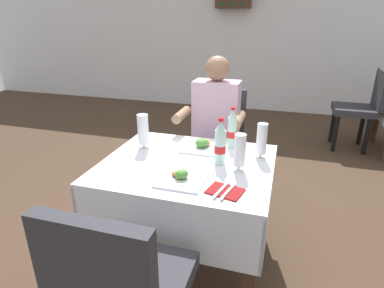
{
  "coord_description": "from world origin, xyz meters",
  "views": [
    {
      "loc": [
        0.59,
        -1.7,
        1.53
      ],
      "look_at": [
        0.07,
        0.04,
        0.8
      ],
      "focal_mm": 29.72,
      "sensor_mm": 36.0,
      "label": 1
    }
  ],
  "objects_px": {
    "beer_glass_right": "(262,140)",
    "background_chair_left": "(362,105)",
    "chair_near_camera_side": "(123,288)",
    "seated_diner_far": "(214,127)",
    "beer_glass_left": "(143,132)",
    "cola_bottle_secondary": "(220,144)",
    "napkin_cutlery_set": "(225,191)",
    "plate_near_camera": "(181,177)",
    "main_dining_table": "(187,188)",
    "beer_glass_middle": "(240,153)",
    "chair_far_diner_seat": "(216,141)",
    "cola_bottle_primary": "(232,130)",
    "plate_far_diner": "(202,145)"
  },
  "relations": [
    {
      "from": "main_dining_table",
      "to": "beer_glass_right",
      "type": "height_order",
      "value": "beer_glass_right"
    },
    {
      "from": "cola_bottle_secondary",
      "to": "beer_glass_right",
      "type": "bearing_deg",
      "value": 32.92
    },
    {
      "from": "beer_glass_right",
      "to": "beer_glass_middle",
      "type": "bearing_deg",
      "value": -115.58
    },
    {
      "from": "beer_glass_middle",
      "to": "cola_bottle_secondary",
      "type": "relative_size",
      "value": 0.78
    },
    {
      "from": "plate_near_camera",
      "to": "cola_bottle_primary",
      "type": "distance_m",
      "value": 0.57
    },
    {
      "from": "main_dining_table",
      "to": "chair_far_diner_seat",
      "type": "height_order",
      "value": "chair_far_diner_seat"
    },
    {
      "from": "seated_diner_far",
      "to": "cola_bottle_secondary",
      "type": "xyz_separation_m",
      "value": [
        0.19,
        -0.67,
        0.13
      ]
    },
    {
      "from": "beer_glass_left",
      "to": "beer_glass_right",
      "type": "xyz_separation_m",
      "value": [
        0.75,
        0.06,
        0.0
      ]
    },
    {
      "from": "seated_diner_far",
      "to": "beer_glass_right",
      "type": "relative_size",
      "value": 5.64
    },
    {
      "from": "cola_bottle_primary",
      "to": "beer_glass_right",
      "type": "bearing_deg",
      "value": -32.3
    },
    {
      "from": "main_dining_table",
      "to": "beer_glass_right",
      "type": "relative_size",
      "value": 4.5
    },
    {
      "from": "plate_far_diner",
      "to": "cola_bottle_secondary",
      "type": "bearing_deg",
      "value": -50.64
    },
    {
      "from": "beer_glass_middle",
      "to": "beer_glass_right",
      "type": "xyz_separation_m",
      "value": [
        0.1,
        0.21,
        0.01
      ]
    },
    {
      "from": "cola_bottle_secondary",
      "to": "background_chair_left",
      "type": "xyz_separation_m",
      "value": [
        1.22,
        2.42,
        -0.29
      ]
    },
    {
      "from": "seated_diner_far",
      "to": "main_dining_table",
      "type": "bearing_deg",
      "value": -90.15
    },
    {
      "from": "chair_near_camera_side",
      "to": "seated_diner_far",
      "type": "bearing_deg",
      "value": 89.93
    },
    {
      "from": "plate_near_camera",
      "to": "beer_glass_left",
      "type": "xyz_separation_m",
      "value": [
        -0.38,
        0.35,
        0.1
      ]
    },
    {
      "from": "background_chair_left",
      "to": "chair_far_diner_seat",
      "type": "bearing_deg",
      "value": -130.61
    },
    {
      "from": "cola_bottle_secondary",
      "to": "napkin_cutlery_set",
      "type": "distance_m",
      "value": 0.35
    },
    {
      "from": "cola_bottle_primary",
      "to": "cola_bottle_secondary",
      "type": "distance_m",
      "value": 0.27
    },
    {
      "from": "chair_near_camera_side",
      "to": "seated_diner_far",
      "type": "relative_size",
      "value": 0.77
    },
    {
      "from": "plate_near_camera",
      "to": "beer_glass_left",
      "type": "relative_size",
      "value": 1.05
    },
    {
      "from": "plate_near_camera",
      "to": "napkin_cutlery_set",
      "type": "xyz_separation_m",
      "value": [
        0.25,
        -0.05,
        -0.01
      ]
    },
    {
      "from": "beer_glass_right",
      "to": "plate_near_camera",
      "type": "bearing_deg",
      "value": -132.63
    },
    {
      "from": "chair_near_camera_side",
      "to": "beer_glass_left",
      "type": "height_order",
      "value": "chair_near_camera_side"
    },
    {
      "from": "plate_near_camera",
      "to": "seated_diner_far",
      "type": "bearing_deg",
      "value": 92.13
    },
    {
      "from": "plate_near_camera",
      "to": "beer_glass_right",
      "type": "xyz_separation_m",
      "value": [
        0.38,
        0.41,
        0.1
      ]
    },
    {
      "from": "beer_glass_left",
      "to": "cola_bottle_secondary",
      "type": "relative_size",
      "value": 0.82
    },
    {
      "from": "seated_diner_far",
      "to": "beer_glass_middle",
      "type": "relative_size",
      "value": 5.73
    },
    {
      "from": "plate_near_camera",
      "to": "main_dining_table",
      "type": "bearing_deg",
      "value": 99.36
    },
    {
      "from": "beer_glass_middle",
      "to": "beer_glass_right",
      "type": "distance_m",
      "value": 0.23
    },
    {
      "from": "cola_bottle_secondary",
      "to": "napkin_cutlery_set",
      "type": "bearing_deg",
      "value": -73.21
    },
    {
      "from": "plate_near_camera",
      "to": "cola_bottle_secondary",
      "type": "height_order",
      "value": "cola_bottle_secondary"
    },
    {
      "from": "plate_far_diner",
      "to": "seated_diner_far",
      "type": "bearing_deg",
      "value": 93.17
    },
    {
      "from": "napkin_cutlery_set",
      "to": "beer_glass_middle",
      "type": "bearing_deg",
      "value": 83.65
    },
    {
      "from": "chair_far_diner_seat",
      "to": "seated_diner_far",
      "type": "bearing_deg",
      "value": -89.01
    },
    {
      "from": "chair_far_diner_seat",
      "to": "main_dining_table",
      "type": "bearing_deg",
      "value": -90.0
    },
    {
      "from": "plate_near_camera",
      "to": "beer_glass_middle",
      "type": "height_order",
      "value": "beer_glass_middle"
    },
    {
      "from": "seated_diner_far",
      "to": "napkin_cutlery_set",
      "type": "distance_m",
      "value": 1.03
    },
    {
      "from": "beer_glass_right",
      "to": "background_chair_left",
      "type": "relative_size",
      "value": 0.23
    },
    {
      "from": "main_dining_table",
      "to": "beer_glass_right",
      "type": "bearing_deg",
      "value": 24.18
    },
    {
      "from": "beer_glass_middle",
      "to": "napkin_cutlery_set",
      "type": "xyz_separation_m",
      "value": [
        -0.03,
        -0.25,
        -0.11
      ]
    },
    {
      "from": "cola_bottle_primary",
      "to": "background_chair_left",
      "type": "bearing_deg",
      "value": 60.93
    },
    {
      "from": "plate_far_diner",
      "to": "cola_bottle_primary",
      "type": "distance_m",
      "value": 0.22
    },
    {
      "from": "cola_bottle_secondary",
      "to": "napkin_cutlery_set",
      "type": "height_order",
      "value": "cola_bottle_secondary"
    },
    {
      "from": "chair_far_diner_seat",
      "to": "cola_bottle_primary",
      "type": "relative_size",
      "value": 3.51
    },
    {
      "from": "chair_far_diner_seat",
      "to": "seated_diner_far",
      "type": "height_order",
      "value": "seated_diner_far"
    },
    {
      "from": "chair_far_diner_seat",
      "to": "plate_far_diner",
      "type": "bearing_deg",
      "value": -87.23
    },
    {
      "from": "plate_far_diner",
      "to": "beer_glass_right",
      "type": "xyz_separation_m",
      "value": [
        0.38,
        -0.05,
        0.1
      ]
    },
    {
      "from": "seated_diner_far",
      "to": "beer_glass_left",
      "type": "relative_size",
      "value": 5.45
    }
  ]
}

